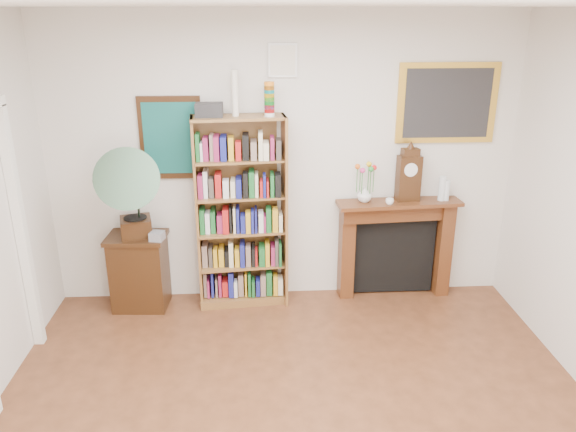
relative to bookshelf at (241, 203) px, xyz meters
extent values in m
cube|color=white|center=(0.41, -2.33, 1.75)|extent=(4.50, 5.00, 0.01)
cube|color=silver|center=(0.41, 0.17, 0.35)|extent=(4.50, 0.01, 2.80)
cube|color=white|center=(-1.79, -0.66, 0.00)|extent=(0.08, 0.08, 2.10)
cube|color=black|center=(-0.64, 0.16, 0.60)|extent=(0.58, 0.03, 0.78)
cube|color=#125955|center=(-0.64, 0.14, 0.60)|extent=(0.50, 0.01, 0.67)
cube|color=white|center=(0.41, 0.16, 1.30)|extent=(0.26, 0.03, 0.30)
cube|color=silver|center=(0.41, 0.14, 1.30)|extent=(0.22, 0.01, 0.26)
cube|color=gold|center=(1.96, 0.16, 0.90)|extent=(0.95, 0.03, 0.75)
cube|color=#262628|center=(1.96, 0.14, 0.90)|extent=(0.82, 0.01, 0.65)
cube|color=brown|center=(-0.42, 0.00, -0.11)|extent=(0.06, 0.31, 1.88)
cube|color=brown|center=(0.42, 0.00, -0.11)|extent=(0.06, 0.31, 1.88)
cube|color=brown|center=(0.00, 0.00, 0.82)|extent=(0.89, 0.39, 0.03)
cube|color=brown|center=(0.00, 0.00, -1.01)|extent=(0.89, 0.39, 0.08)
cube|color=brown|center=(0.00, 0.15, -0.11)|extent=(0.86, 0.10, 1.88)
cube|color=brown|center=(0.00, 0.00, -0.64)|extent=(0.84, 0.36, 0.02)
cube|color=brown|center=(0.00, 0.00, -0.29)|extent=(0.84, 0.36, 0.02)
cube|color=brown|center=(0.00, 0.00, 0.07)|extent=(0.84, 0.36, 0.02)
cube|color=brown|center=(0.00, 0.00, 0.42)|extent=(0.84, 0.36, 0.02)
cube|color=black|center=(-1.00, -0.05, -0.67)|extent=(0.58, 0.44, 0.75)
cube|color=#4A2511|center=(1.05, 0.06, -0.55)|extent=(0.15, 0.19, 0.99)
cube|color=#4A2511|center=(2.04, 0.06, -0.55)|extent=(0.15, 0.19, 0.99)
cube|color=#4A2511|center=(1.54, 0.06, -0.14)|extent=(1.14, 0.26, 0.16)
cube|color=#4A2511|center=(1.54, 0.03, -0.04)|extent=(1.23, 0.37, 0.04)
cube|color=black|center=(1.54, 0.12, -0.63)|extent=(0.82, 0.09, 0.79)
cube|color=black|center=(-1.00, -0.03, -0.21)|extent=(0.34, 0.34, 0.17)
cylinder|color=black|center=(-1.00, -0.03, -0.12)|extent=(0.26, 0.26, 0.01)
cone|color=#293C2C|center=(-1.00, -0.20, 0.26)|extent=(0.71, 0.81, 0.72)
cube|color=#A3A3AF|center=(-0.78, -0.17, -0.25)|extent=(0.14, 0.14, 0.08)
cube|color=black|center=(1.62, 0.06, 0.20)|extent=(0.24, 0.15, 0.45)
cylinder|color=white|center=(1.62, -0.01, 0.30)|extent=(0.13, 0.03, 0.13)
cube|color=black|center=(1.62, 0.06, 0.45)|extent=(0.17, 0.12, 0.08)
imported|color=silver|center=(1.20, 0.04, 0.05)|extent=(0.15, 0.15, 0.15)
imported|color=white|center=(1.42, -0.06, 0.01)|extent=(0.10, 0.10, 0.06)
cylinder|color=silver|center=(1.96, 0.04, 0.10)|extent=(0.07, 0.07, 0.24)
cylinder|color=silver|center=(2.00, 0.04, 0.08)|extent=(0.06, 0.06, 0.20)
camera|label=1|loc=(0.16, -5.07, 1.73)|focal=35.00mm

